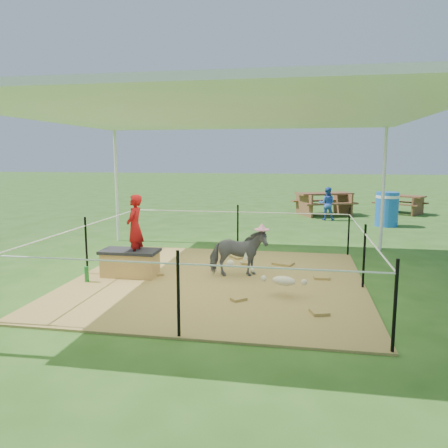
% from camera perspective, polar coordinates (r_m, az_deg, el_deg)
% --- Properties ---
extents(ground, '(90.00, 90.00, 0.00)m').
position_cam_1_polar(ground, '(7.09, -0.86, -7.54)').
color(ground, '#2D5919').
rests_on(ground, ground).
extents(hay_patch, '(4.60, 4.60, 0.03)m').
position_cam_1_polar(hay_patch, '(7.09, -0.86, -7.43)').
color(hay_patch, brown).
rests_on(hay_patch, ground).
extents(canopy_tent, '(6.30, 6.30, 2.90)m').
position_cam_1_polar(canopy_tent, '(6.84, -0.91, 14.65)').
color(canopy_tent, silver).
rests_on(canopy_tent, ground).
extents(rope_fence, '(4.54, 4.54, 1.00)m').
position_cam_1_polar(rope_fence, '(6.94, -0.87, -2.44)').
color(rope_fence, black).
rests_on(rope_fence, ground).
extents(straw_bale, '(0.89, 0.45, 0.39)m').
position_cam_1_polar(straw_bale, '(7.43, -12.14, -5.17)').
color(straw_bale, '#B48641').
rests_on(straw_bale, hay_patch).
extents(dark_cloth, '(0.95, 0.50, 0.05)m').
position_cam_1_polar(dark_cloth, '(7.38, -12.20, -3.50)').
color(dark_cloth, black).
rests_on(dark_cloth, straw_bale).
extents(woman, '(0.26, 0.39, 1.06)m').
position_cam_1_polar(woman, '(7.25, -11.59, 0.38)').
color(woman, '#AF1112').
rests_on(woman, straw_bale).
extents(green_bottle, '(0.07, 0.07, 0.25)m').
position_cam_1_polar(green_bottle, '(7.28, -17.50, -6.27)').
color(green_bottle, '#197428').
rests_on(green_bottle, hay_patch).
extents(pony, '(1.00, 0.63, 0.78)m').
position_cam_1_polar(pony, '(7.20, 1.85, -3.82)').
color(pony, '#505156').
rests_on(pony, hay_patch).
extents(pink_hat, '(0.24, 0.24, 0.11)m').
position_cam_1_polar(pink_hat, '(7.11, 1.86, -0.29)').
color(pink_hat, pink).
rests_on(pink_hat, pony).
extents(foal, '(1.01, 0.71, 0.51)m').
position_cam_1_polar(foal, '(6.28, 7.83, -7.11)').
color(foal, beige).
rests_on(foal, hay_patch).
extents(trash_barrel, '(0.66, 0.66, 0.99)m').
position_cam_1_polar(trash_barrel, '(13.40, 20.50, 1.82)').
color(trash_barrel, blue).
rests_on(trash_barrel, ground).
extents(picnic_table_near, '(2.23, 1.96, 0.77)m').
position_cam_1_polar(picnic_table_near, '(15.36, 12.89, 2.58)').
color(picnic_table_near, brown).
rests_on(picnic_table_near, ground).
extents(picnic_table_far, '(1.93, 1.80, 0.65)m').
position_cam_1_polar(picnic_table_far, '(16.59, 22.00, 2.40)').
color(picnic_table_far, brown).
rests_on(picnic_table_far, ground).
extents(distant_person, '(0.53, 0.42, 1.04)m').
position_cam_1_polar(distant_person, '(14.15, 13.30, 2.60)').
color(distant_person, blue).
rests_on(distant_person, ground).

